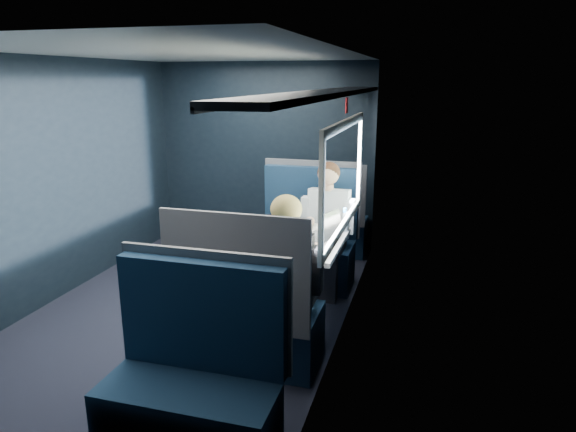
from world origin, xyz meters
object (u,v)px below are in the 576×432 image
(man, at_px, (327,222))
(table, at_px, (303,249))
(seat_bay_near, at_px, (305,243))
(bottle_small, at_px, (344,221))
(seat_row_front, at_px, (324,222))
(cup, at_px, (346,224))
(laptop, at_px, (324,231))
(seat_row_back, at_px, (193,387))
(seat_bay_far, at_px, (249,316))
(woman, at_px, (288,271))

(man, bearing_deg, table, -95.52)
(seat_bay_near, height_order, bottle_small, seat_bay_near)
(seat_row_front, bearing_deg, cup, -70.51)
(laptop, bearing_deg, seat_row_back, -100.41)
(seat_bay_far, relative_size, man, 0.95)
(seat_row_front, distance_m, seat_row_back, 3.59)
(man, bearing_deg, seat_row_front, 102.83)
(cup, bearing_deg, seat_row_front, 109.49)
(seat_bay_far, height_order, seat_row_front, seat_bay_far)
(seat_bay_far, relative_size, seat_row_back, 1.09)
(laptop, bearing_deg, cup, 68.86)
(seat_row_front, xyz_separation_m, seat_row_back, (0.00, -3.59, 0.00))
(bottle_small, bearing_deg, laptop, -115.80)
(man, height_order, cup, man)
(seat_bay_far, bearing_deg, cup, 69.95)
(bottle_small, distance_m, cup, 0.08)
(seat_bay_near, bearing_deg, man, -33.52)
(seat_bay_near, bearing_deg, cup, -41.27)
(seat_bay_near, relative_size, man, 0.95)
(cup, bearing_deg, woman, -101.33)
(laptop, distance_m, cup, 0.37)
(seat_row_front, bearing_deg, seat_bay_far, -90.00)
(table, height_order, laptop, laptop)
(seat_bay_far, distance_m, laptop, 1.11)
(man, xyz_separation_m, bottle_small, (0.23, -0.33, 0.12))
(woman, distance_m, cup, 1.17)
(woman, height_order, cup, woman)
(man, bearing_deg, laptop, -80.70)
(seat_row_front, relative_size, bottle_small, 5.26)
(seat_row_back, bearing_deg, seat_bay_near, 90.30)
(seat_bay_near, bearing_deg, bottle_small, -45.45)
(woman, xyz_separation_m, bottle_small, (0.23, 1.08, 0.11))
(seat_bay_far, relative_size, woman, 0.95)
(seat_bay_near, distance_m, laptop, 0.94)
(man, height_order, laptop, man)
(woman, bearing_deg, seat_row_back, -102.93)
(table, height_order, seat_row_back, seat_row_back)
(seat_row_front, relative_size, laptop, 3.00)
(seat_bay_far, relative_size, seat_row_front, 1.09)
(table, height_order, cup, cup)
(man, bearing_deg, woman, -90.00)
(bottle_small, bearing_deg, table, -128.67)
(seat_row_back, xyz_separation_m, laptop, (0.35, 1.90, 0.40))
(seat_row_back, distance_m, bottle_small, 2.26)
(laptop, xyz_separation_m, bottle_small, (0.13, 0.27, 0.03))
(seat_row_back, xyz_separation_m, woman, (0.25, 1.09, 0.32))
(seat_bay_near, distance_m, bottle_small, 0.82)
(table, height_order, bottle_small, bottle_small)
(table, relative_size, seat_bay_near, 0.79)
(seat_bay_near, height_order, seat_row_back, seat_bay_near)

